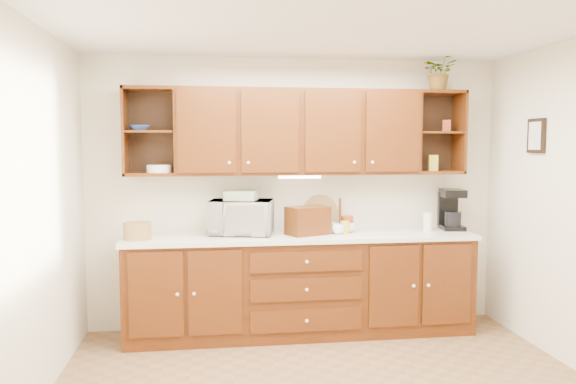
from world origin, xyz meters
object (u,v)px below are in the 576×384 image
object	(u,v)px
microwave	(241,217)
potted_plant	(440,72)
bread_box	(308,221)
coffee_maker	(451,210)

from	to	relation	value
microwave	potted_plant	bearing A→B (deg)	11.50
potted_plant	microwave	bearing A→B (deg)	179.45
microwave	bread_box	bearing A→B (deg)	2.14
microwave	potted_plant	world-z (taller)	potted_plant
potted_plant	coffee_maker	bearing A→B (deg)	15.79
bread_box	potted_plant	size ratio (longest dim) A/B	1.08
microwave	coffee_maker	bearing A→B (deg)	12.88
bread_box	potted_plant	xyz separation A→B (m)	(1.29, 0.09, 1.39)
coffee_maker	potted_plant	world-z (taller)	potted_plant
microwave	bread_box	size ratio (longest dim) A/B	1.55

